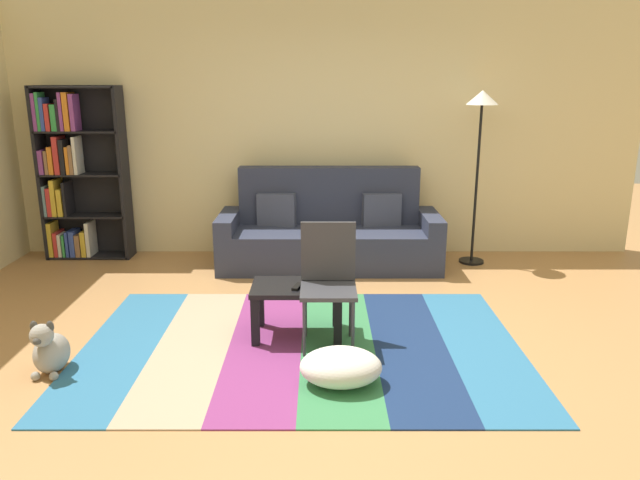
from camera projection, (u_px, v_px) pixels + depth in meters
The scene contains 11 objects.
ground_plane at pixel (328, 347), 4.42m from camera, with size 14.00×14.00×0.00m, color #B27F4C.
back_wall at pixel (325, 131), 6.52m from camera, with size 6.80×0.10×2.70m, color beige.
rug at pixel (301, 346), 4.42m from camera, with size 3.19×2.17×0.01m.
couch at pixel (329, 233), 6.28m from camera, with size 2.26×0.80×1.00m.
bookshelf at pixel (73, 174), 6.40m from camera, with size 0.90×0.28×1.83m.
coffee_table at pixel (297, 296), 4.52m from camera, with size 0.68×0.44×0.40m.
pouf at pixel (341, 367), 3.84m from camera, with size 0.53×0.40×0.23m, color white.
dog at pixel (50, 350), 4.00m from camera, with size 0.22×0.35×0.40m.
standing_lamp at pixel (481, 120), 6.05m from camera, with size 0.32×0.32×1.79m.
tv_remote at pixel (297, 286), 4.44m from camera, with size 0.04×0.15×0.02m, color black.
folding_chair at pixel (328, 274), 4.36m from camera, with size 0.40×0.40×0.90m.
Camera 1 is at (-0.06, -4.06, 1.91)m, focal length 33.81 mm.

